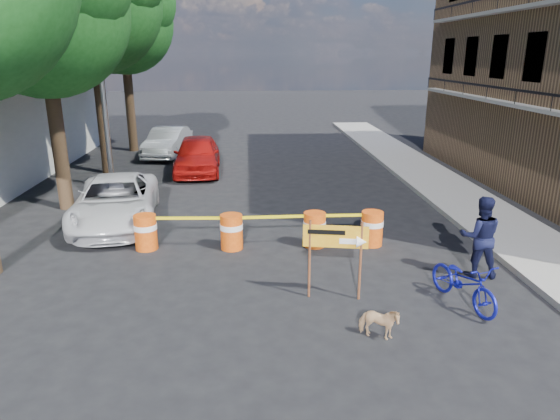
{
  "coord_description": "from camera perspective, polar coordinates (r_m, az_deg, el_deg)",
  "views": [
    {
      "loc": [
        -0.94,
        -8.76,
        4.76
      ],
      "look_at": [
        -0.23,
        2.22,
        1.3
      ],
      "focal_mm": 32.0,
      "sensor_mm": 36.0,
      "label": 1
    }
  ],
  "objects": [
    {
      "name": "ground",
      "position": [
        10.01,
        2.18,
        -10.93
      ],
      "size": [
        120.0,
        120.0,
        0.0
      ],
      "primitive_type": "plane",
      "color": "black",
      "rests_on": "ground"
    },
    {
      "name": "sidewalk_east",
      "position": [
        17.05,
        21.24,
        0.29
      ],
      "size": [
        2.4,
        40.0,
        0.15
      ],
      "primitive_type": "cube",
      "color": "gray",
      "rests_on": "ground"
    },
    {
      "name": "tree_mid_a",
      "position": [
        16.84,
        -25.46,
        20.13
      ],
      "size": [
        5.25,
        5.0,
        8.68
      ],
      "color": "#332316",
      "rests_on": "ground"
    },
    {
      "name": "tree_far",
      "position": [
        26.45,
        -17.41,
        19.86
      ],
      "size": [
        5.04,
        4.8,
        8.84
      ],
      "color": "#332316",
      "rests_on": "ground"
    },
    {
      "name": "streetlamp",
      "position": [
        18.94,
        -19.71,
        15.32
      ],
      "size": [
        1.25,
        0.18,
        8.0
      ],
      "color": "gray",
      "rests_on": "ground"
    },
    {
      "name": "barrel_far_left",
      "position": [
        13.04,
        -15.1,
        -2.37
      ],
      "size": [
        0.58,
        0.58,
        0.9
      ],
      "color": "#C73E0B",
      "rests_on": "ground"
    },
    {
      "name": "barrel_mid_left",
      "position": [
        12.67,
        -5.56,
        -2.41
      ],
      "size": [
        0.58,
        0.58,
        0.9
      ],
      "color": "#C73E0B",
      "rests_on": "ground"
    },
    {
      "name": "barrel_mid_right",
      "position": [
        12.81,
        3.96,
        -2.15
      ],
      "size": [
        0.58,
        0.58,
        0.9
      ],
      "color": "#C73E0B",
      "rests_on": "ground"
    },
    {
      "name": "barrel_far_right",
      "position": [
        13.07,
        10.46,
        -2.0
      ],
      "size": [
        0.58,
        0.58,
        0.9
      ],
      "color": "#C73E0B",
      "rests_on": "ground"
    },
    {
      "name": "detour_sign",
      "position": [
        9.89,
        7.23,
        -3.8
      ],
      "size": [
        1.27,
        0.37,
        1.65
      ],
      "rotation": [
        0.0,
        0.0,
        -0.17
      ],
      "color": "#592D19",
      "rests_on": "ground"
    },
    {
      "name": "pedestrian",
      "position": [
        11.81,
        21.9,
        -2.84
      ],
      "size": [
        1.02,
        0.87,
        1.84
      ],
      "primitive_type": "imported",
      "rotation": [
        0.0,
        0.0,
        2.93
      ],
      "color": "black",
      "rests_on": "ground"
    },
    {
      "name": "bicycle",
      "position": [
        10.33,
        20.52,
        -5.56
      ],
      "size": [
        0.9,
        1.11,
        1.83
      ],
      "primitive_type": "imported",
      "rotation": [
        0.0,
        0.0,
        0.31
      ],
      "color": "#1519AD",
      "rests_on": "ground"
    },
    {
      "name": "dog",
      "position": [
        9.01,
        11.23,
        -12.54
      ],
      "size": [
        0.79,
        0.58,
        0.6
      ],
      "primitive_type": "imported",
      "rotation": [
        0.0,
        0.0,
        1.17
      ],
      "color": "tan",
      "rests_on": "ground"
    },
    {
      "name": "suv_white",
      "position": [
        15.18,
        -18.27,
        0.95
      ],
      "size": [
        2.85,
        5.12,
        1.35
      ],
      "primitive_type": "imported",
      "rotation": [
        0.0,
        0.0,
        0.13
      ],
      "color": "silver",
      "rests_on": "ground"
    },
    {
      "name": "sedan_red",
      "position": [
        21.07,
        -9.44,
        6.28
      ],
      "size": [
        1.98,
        4.54,
        1.52
      ],
      "primitive_type": "imported",
      "rotation": [
        0.0,
        0.0,
        0.04
      ],
      "color": "#9C0F0D",
      "rests_on": "ground"
    },
    {
      "name": "sedan_silver",
      "position": [
        24.82,
        -12.69,
        7.58
      ],
      "size": [
        2.01,
        4.34,
        1.38
      ],
      "primitive_type": "imported",
      "rotation": [
        0.0,
        0.0,
        -0.14
      ],
      "color": "silver",
      "rests_on": "ground"
    }
  ]
}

